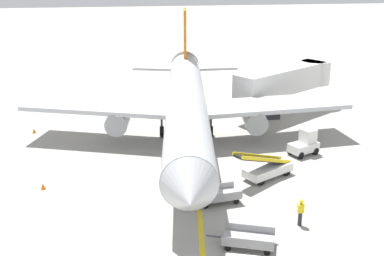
{
  "coord_description": "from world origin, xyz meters",
  "views": [
    {
      "loc": [
        -5.07,
        -27.93,
        14.74
      ],
      "look_at": [
        0.4,
        7.09,
        2.5
      ],
      "focal_mm": 44.71,
      "sensor_mm": 36.0,
      "label": 1
    }
  ],
  "objects_px": {
    "belt_loader_forward_hold": "(267,168)",
    "safety_cone_tail_area": "(201,122)",
    "safety_cone_nose_right": "(34,131)",
    "airliner": "(186,104)",
    "ground_crew_marshaller": "(301,212)",
    "baggage_cart_empty_trailing": "(248,239)",
    "baggage_tug_near_wing": "(305,144)",
    "baggage_cart_loaded": "(218,195)",
    "jet_bridge": "(291,79)",
    "safety_cone_nose_left": "(208,154)",
    "safety_cone_wingtip_right": "(43,186)"
  },
  "relations": [
    {
      "from": "jet_bridge",
      "to": "belt_loader_forward_hold",
      "type": "distance_m",
      "value": 17.22
    },
    {
      "from": "safety_cone_nose_right",
      "to": "airliner",
      "type": "bearing_deg",
      "value": -18.29
    },
    {
      "from": "safety_cone_tail_area",
      "to": "baggage_tug_near_wing",
      "type": "bearing_deg",
      "value": -51.79
    },
    {
      "from": "belt_loader_forward_hold",
      "to": "ground_crew_marshaller",
      "type": "bearing_deg",
      "value": -90.42
    },
    {
      "from": "airliner",
      "to": "jet_bridge",
      "type": "relative_size",
      "value": 2.92
    },
    {
      "from": "belt_loader_forward_hold",
      "to": "safety_cone_nose_right",
      "type": "height_order",
      "value": "belt_loader_forward_hold"
    },
    {
      "from": "ground_crew_marshaller",
      "to": "safety_cone_tail_area",
      "type": "height_order",
      "value": "ground_crew_marshaller"
    },
    {
      "from": "baggage_cart_empty_trailing",
      "to": "ground_crew_marshaller",
      "type": "height_order",
      "value": "ground_crew_marshaller"
    },
    {
      "from": "jet_bridge",
      "to": "ground_crew_marshaller",
      "type": "bearing_deg",
      "value": -108.09
    },
    {
      "from": "baggage_cart_empty_trailing",
      "to": "safety_cone_nose_right",
      "type": "relative_size",
      "value": 8.63
    },
    {
      "from": "jet_bridge",
      "to": "safety_cone_nose_right",
      "type": "distance_m",
      "value": 25.72
    },
    {
      "from": "baggage_cart_empty_trailing",
      "to": "safety_cone_wingtip_right",
      "type": "xyz_separation_m",
      "value": [
        -12.08,
        9.05,
        -0.25
      ]
    },
    {
      "from": "airliner",
      "to": "safety_cone_tail_area",
      "type": "bearing_deg",
      "value": 65.59
    },
    {
      "from": "baggage_tug_near_wing",
      "to": "safety_cone_tail_area",
      "type": "height_order",
      "value": "baggage_tug_near_wing"
    },
    {
      "from": "baggage_cart_empty_trailing",
      "to": "safety_cone_tail_area",
      "type": "xyz_separation_m",
      "value": [
        1.1,
        21.26,
        -0.25
      ]
    },
    {
      "from": "baggage_cart_loaded",
      "to": "ground_crew_marshaller",
      "type": "height_order",
      "value": "ground_crew_marshaller"
    },
    {
      "from": "baggage_tug_near_wing",
      "to": "belt_loader_forward_hold",
      "type": "relative_size",
      "value": 0.55
    },
    {
      "from": "airliner",
      "to": "safety_cone_nose_right",
      "type": "relative_size",
      "value": 80.25
    },
    {
      "from": "baggage_cart_loaded",
      "to": "safety_cone_nose_right",
      "type": "distance_m",
      "value": 20.99
    },
    {
      "from": "ground_crew_marshaller",
      "to": "safety_cone_tail_area",
      "type": "xyz_separation_m",
      "value": [
        -2.53,
        19.51,
        -0.69
      ]
    },
    {
      "from": "belt_loader_forward_hold",
      "to": "safety_cone_tail_area",
      "type": "distance_m",
      "value": 13.03
    },
    {
      "from": "baggage_cart_empty_trailing",
      "to": "safety_cone_wingtip_right",
      "type": "bearing_deg",
      "value": 143.17
    },
    {
      "from": "baggage_tug_near_wing",
      "to": "airliner",
      "type": "bearing_deg",
      "value": 154.88
    },
    {
      "from": "airliner",
      "to": "safety_cone_wingtip_right",
      "type": "bearing_deg",
      "value": -145.6
    },
    {
      "from": "belt_loader_forward_hold",
      "to": "baggage_cart_loaded",
      "type": "height_order",
      "value": "belt_loader_forward_hold"
    },
    {
      "from": "jet_bridge",
      "to": "safety_cone_nose_right",
      "type": "bearing_deg",
      "value": -173.7
    },
    {
      "from": "jet_bridge",
      "to": "safety_cone_wingtip_right",
      "type": "distance_m",
      "value": 27.53
    },
    {
      "from": "safety_cone_nose_right",
      "to": "safety_cone_wingtip_right",
      "type": "height_order",
      "value": "same"
    },
    {
      "from": "baggage_tug_near_wing",
      "to": "safety_cone_wingtip_right",
      "type": "height_order",
      "value": "baggage_tug_near_wing"
    },
    {
      "from": "jet_bridge",
      "to": "safety_cone_nose_left",
      "type": "bearing_deg",
      "value": -134.52
    },
    {
      "from": "safety_cone_nose_right",
      "to": "baggage_cart_loaded",
      "type": "bearing_deg",
      "value": -48.48
    },
    {
      "from": "safety_cone_wingtip_right",
      "to": "safety_cone_nose_left",
      "type": "bearing_deg",
      "value": 18.31
    },
    {
      "from": "ground_crew_marshaller",
      "to": "safety_cone_nose_left",
      "type": "xyz_separation_m",
      "value": [
        -3.35,
        11.39,
        -0.69
      ]
    },
    {
      "from": "jet_bridge",
      "to": "baggage_cart_empty_trailing",
      "type": "bearing_deg",
      "value": -114.45
    },
    {
      "from": "belt_loader_forward_hold",
      "to": "safety_cone_tail_area",
      "type": "xyz_separation_m",
      "value": [
        -2.58,
        12.76,
        -0.56
      ]
    },
    {
      "from": "ground_crew_marshaller",
      "to": "airliner",
      "type": "bearing_deg",
      "value": 107.26
    },
    {
      "from": "baggage_tug_near_wing",
      "to": "belt_loader_forward_hold",
      "type": "xyz_separation_m",
      "value": [
        -4.41,
        -3.89,
        -0.15
      ]
    },
    {
      "from": "safety_cone_nose_right",
      "to": "ground_crew_marshaller",
      "type": "bearing_deg",
      "value": -46.88
    },
    {
      "from": "baggage_cart_empty_trailing",
      "to": "safety_cone_nose_right",
      "type": "distance_m",
      "value": 25.6
    },
    {
      "from": "ground_crew_marshaller",
      "to": "safety_cone_wingtip_right",
      "type": "distance_m",
      "value": 17.34
    },
    {
      "from": "safety_cone_wingtip_right",
      "to": "safety_cone_tail_area",
      "type": "relative_size",
      "value": 1.0
    },
    {
      "from": "belt_loader_forward_hold",
      "to": "ground_crew_marshaller",
      "type": "relative_size",
      "value": 2.94
    },
    {
      "from": "belt_loader_forward_hold",
      "to": "safety_cone_nose_left",
      "type": "relative_size",
      "value": 11.34
    },
    {
      "from": "safety_cone_nose_left",
      "to": "jet_bridge",
      "type": "bearing_deg",
      "value": 45.48
    },
    {
      "from": "belt_loader_forward_hold",
      "to": "safety_cone_nose_right",
      "type": "xyz_separation_m",
      "value": [
        -18.17,
        12.61,
        -0.56
      ]
    },
    {
      "from": "jet_bridge",
      "to": "safety_cone_wingtip_right",
      "type": "relative_size",
      "value": 27.51
    },
    {
      "from": "airliner",
      "to": "baggage_cart_loaded",
      "type": "bearing_deg",
      "value": -87.87
    },
    {
      "from": "safety_cone_nose_right",
      "to": "safety_cone_tail_area",
      "type": "xyz_separation_m",
      "value": [
        15.59,
        0.16,
        0.0
      ]
    },
    {
      "from": "belt_loader_forward_hold",
      "to": "ground_crew_marshaller",
      "type": "height_order",
      "value": "belt_loader_forward_hold"
    },
    {
      "from": "jet_bridge",
      "to": "ground_crew_marshaller",
      "type": "relative_size",
      "value": 7.12
    }
  ]
}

